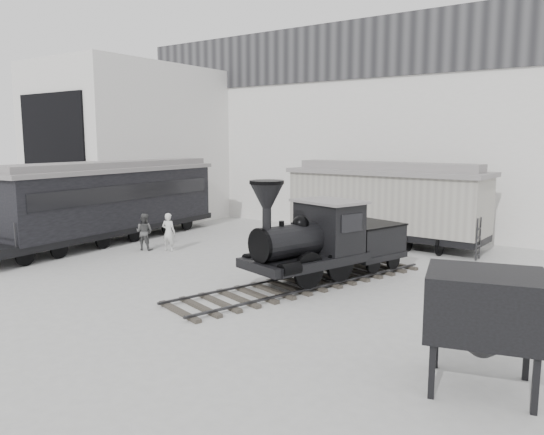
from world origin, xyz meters
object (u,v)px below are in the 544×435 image
Objects in this scene: locomotive at (321,245)px; visitor_b at (144,232)px; visitor_a at (169,232)px; passenger_coach at (110,201)px; coal_hopper at (484,314)px; boxcar at (385,201)px.

visitor_b is (-9.08, 0.18, -0.48)m from locomotive.
passenger_coach is at bearing -18.19° from visitor_a.
coal_hopper is at bearing -21.30° from locomotive.
visitor_a is at bearing -167.44° from locomotive.
boxcar is (-0.92, 7.62, 0.71)m from locomotive.
locomotive is 5.99× the size of visitor_a.
visitor_b is (-1.06, -0.44, -0.03)m from visitor_a.
boxcar is 5.81× the size of visitor_b.
visitor_b is at bearing -135.02° from boxcar.
locomotive is 6.20× the size of visitor_b.
passenger_coach reaches higher than coal_hopper.
passenger_coach is at bearing 147.59° from coal_hopper.
locomotive is 0.76× the size of passenger_coach.
visitor_b is 0.64× the size of coal_hopper.
coal_hopper is (6.51, -5.14, 0.24)m from locomotive.
locomotive is at bearing 126.75° from coal_hopper.
visitor_a reaches higher than visitor_b.
coal_hopper is at bearing 143.13° from visitor_b.
visitor_a is at bearing -4.48° from passenger_coach.
boxcar is 13.05m from passenger_coach.
boxcar is 10.04m from visitor_a.
visitor_a is at bearing -132.79° from boxcar.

